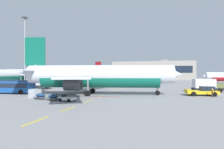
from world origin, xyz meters
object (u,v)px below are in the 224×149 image
at_px(catering_truck, 207,85).
at_px(uld_cargo_container, 35,93).
at_px(airliner_far_center, 82,75).
at_px(fuel_service_truck, 38,83).
at_px(baggage_train, 53,97).
at_px(apron_light_mast_near, 25,43).
at_px(airliner_foreground, 97,76).
at_px(ground_crew_worker, 212,92).
at_px(airliner_far_right, 13,75).
at_px(apron_shuttle_bus, 7,86).
at_px(pushback_tug, 203,91).

distance_m(catering_truck, uld_cargo_container, 38.38).
relative_size(airliner_far_center, fuel_service_truck, 4.31).
relative_size(baggage_train, apron_light_mast_near, 0.32).
relative_size(airliner_far_center, catering_truck, 4.31).
height_order(airliner_foreground, baggage_train, airliner_foreground).
bearing_deg(fuel_service_truck, uld_cargo_container, -56.34).
relative_size(fuel_service_truck, ground_crew_worker, 4.43).
bearing_deg(ground_crew_worker, apron_light_mast_near, 156.63).
bearing_deg(ground_crew_worker, airliner_far_right, 156.32).
distance_m(airliner_foreground, baggage_train, 11.08).
bearing_deg(airliner_foreground, ground_crew_worker, 3.03).
bearing_deg(baggage_train, airliner_foreground, 64.99).
distance_m(airliner_foreground, catering_truck, 26.63).
distance_m(airliner_foreground, apron_shuttle_bus, 20.52).
relative_size(apron_shuttle_bus, baggage_train, 1.41).
relative_size(apron_shuttle_bus, fuel_service_truck, 1.67).
bearing_deg(pushback_tug, ground_crew_worker, -63.73).
bearing_deg(catering_truck, airliner_foreground, -153.64).
height_order(airliner_far_right, apron_light_mast_near, apron_light_mast_near).
height_order(airliner_far_right, ground_crew_worker, airliner_far_right).
bearing_deg(pushback_tug, apron_shuttle_bus, -171.85).
bearing_deg(fuel_service_truck, ground_crew_worker, -12.67).
xyz_separation_m(airliner_far_center, fuel_service_truck, (11.03, -58.95, -2.05)).
distance_m(apron_shuttle_bus, uld_cargo_container, 12.25).
height_order(airliner_foreground, ground_crew_worker, airliner_foreground).
bearing_deg(baggage_train, apron_light_mast_near, 133.38).
height_order(airliner_foreground, pushback_tug, airliner_foreground).
bearing_deg(pushback_tug, airliner_far_right, 157.60).
bearing_deg(ground_crew_worker, uld_cargo_container, -164.28).
xyz_separation_m(airliner_far_center, apron_light_mast_near, (-7.22, -41.93, 13.15)).
distance_m(ground_crew_worker, uld_cargo_container, 32.81).
height_order(catering_truck, apron_light_mast_near, apron_light_mast_near).
bearing_deg(airliner_far_center, catering_truck, -45.83).
relative_size(airliner_foreground, airliner_far_center, 1.10).
xyz_separation_m(pushback_tug, fuel_service_truck, (-42.93, 7.54, 0.74)).
xyz_separation_m(fuel_service_truck, uld_cargo_container, (12.53, -18.81, -0.85)).
bearing_deg(fuel_service_truck, airliner_far_center, 100.60).
height_order(catering_truck, ground_crew_worker, catering_truck).
bearing_deg(apron_shuttle_bus, airliner_foreground, 6.66).
bearing_deg(baggage_train, uld_cargo_container, 159.19).
bearing_deg(uld_cargo_container, ground_crew_worker, 15.72).
bearing_deg(uld_cargo_container, catering_truck, 30.53).
bearing_deg(uld_cargo_container, airliner_far_right, 134.85).
relative_size(pushback_tug, apron_light_mast_near, 0.23).
xyz_separation_m(pushback_tug, baggage_train, (-25.58, -13.11, -0.38)).
height_order(airliner_foreground, catering_truck, airliner_foreground).
xyz_separation_m(airliner_foreground, catering_truck, (23.77, 11.78, -2.30)).
bearing_deg(apron_light_mast_near, baggage_train, -46.62).
xyz_separation_m(catering_truck, fuel_service_truck, (-45.58, -0.68, 0.00)).
bearing_deg(baggage_train, catering_truck, 37.07).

